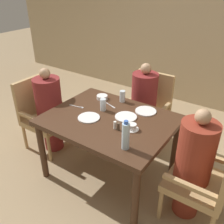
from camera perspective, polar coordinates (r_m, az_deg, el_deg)
ground_plane at (r=3.01m, az=-0.56°, el=-13.78°), size 16.00×16.00×0.00m
wall_back at (r=4.37m, az=18.28°, el=19.26°), size 8.00×0.06×2.80m
dining_table at (r=2.61m, az=-0.63°, el=-3.13°), size 1.29×1.01×0.75m
chair_left_side at (r=3.33m, az=-15.59°, el=-0.04°), size 0.52×0.52×0.92m
diner_in_left_chair at (r=3.19m, az=-14.03°, el=0.50°), size 0.32×0.32×1.11m
chair_far_side at (r=3.38m, az=8.29°, el=1.23°), size 0.52×0.52×0.92m
diner_in_far_chair at (r=3.22m, az=7.21°, el=1.65°), size 0.32×0.32×1.12m
chair_right_side at (r=2.39m, az=21.14°, el=-14.07°), size 0.52×0.52×0.92m
diner_in_right_chair at (r=2.35m, az=18.08°, el=-11.31°), size 0.32×0.32×1.13m
plate_main_left at (r=2.70m, az=7.72°, el=0.21°), size 0.23×0.23×0.01m
plate_main_right at (r=2.57m, az=3.20°, el=-1.11°), size 0.23×0.23×0.01m
plate_dessert_center at (r=2.57m, az=-5.32°, el=-1.28°), size 0.23×0.23×0.01m
teacup_with_saucer at (r=2.37m, az=4.62°, el=-3.48°), size 0.13×0.13×0.06m
bowl_small at (r=2.95m, az=-2.28°, el=3.42°), size 0.13×0.13×0.04m
water_bottle at (r=2.07m, az=3.14°, el=-5.44°), size 0.07×0.07×0.27m
glass_tall_near at (r=2.87m, az=2.39°, el=3.61°), size 0.06×0.06×0.13m
glass_tall_mid at (r=2.68m, az=-2.07°, el=1.69°), size 0.06×0.06×0.13m
salt_shaker at (r=2.37m, az=0.68°, el=-3.03°), size 0.03×0.03×0.08m
pepper_shaker at (r=2.35m, az=1.47°, el=-3.36°), size 0.03×0.03×0.08m
fork_beside_plate at (r=2.80m, az=-7.77°, el=1.23°), size 0.18×0.04×0.00m
knife_beside_plate at (r=2.81m, az=-0.37°, el=1.56°), size 0.18×0.07×0.00m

